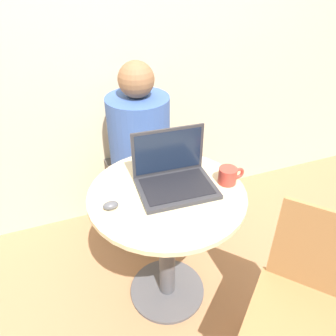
{
  "coord_description": "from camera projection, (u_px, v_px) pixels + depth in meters",
  "views": [
    {
      "loc": [
        -0.43,
        -1.15,
        1.71
      ],
      "look_at": [
        0.02,
        0.05,
        0.85
      ],
      "focal_mm": 35.0,
      "sensor_mm": 36.0,
      "label": 1
    }
  ],
  "objects": [
    {
      "name": "round_table",
      "position": [
        167.0,
        225.0,
        1.68
      ],
      "size": [
        0.76,
        0.76,
        0.75
      ],
      "color": "#4C4C51",
      "rests_on": "ground_plane"
    },
    {
      "name": "laptop",
      "position": [
        174.0,
        176.0,
        1.57
      ],
      "size": [
        0.38,
        0.29,
        0.27
      ],
      "color": "#2D2D33",
      "rests_on": "round_table"
    },
    {
      "name": "coffee_cup",
      "position": [
        228.0,
        175.0,
        1.6
      ],
      "size": [
        0.14,
        0.09,
        0.08
      ],
      "color": "#B2382D",
      "rests_on": "round_table"
    },
    {
      "name": "back_wall",
      "position": [
        114.0,
        33.0,
        1.94
      ],
      "size": [
        7.0,
        0.05,
        2.6
      ],
      "color": "beige",
      "rests_on": "ground_plane"
    },
    {
      "name": "person_seated",
      "position": [
        137.0,
        164.0,
        2.23
      ],
      "size": [
        0.41,
        0.61,
        1.21
      ],
      "color": "#4C4742",
      "rests_on": "ground_plane"
    },
    {
      "name": "cell_phone",
      "position": [
        134.0,
        205.0,
        1.47
      ],
      "size": [
        0.05,
        0.1,
        0.02
      ],
      "color": "silver",
      "rests_on": "round_table"
    },
    {
      "name": "chair_empty",
      "position": [
        302.0,
        303.0,
        1.4
      ],
      "size": [
        0.56,
        0.56,
        0.88
      ],
      "color": "#9E7042",
      "rests_on": "ground_plane"
    },
    {
      "name": "computer_mouse",
      "position": [
        111.0,
        205.0,
        1.45
      ],
      "size": [
        0.07,
        0.05,
        0.03
      ],
      "color": "#4C4C51",
      "rests_on": "round_table"
    },
    {
      "name": "ground_plane",
      "position": [
        167.0,
        290.0,
        1.98
      ],
      "size": [
        12.0,
        12.0,
        0.0
      ],
      "primitive_type": "plane",
      "color": "#9E704C"
    }
  ]
}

